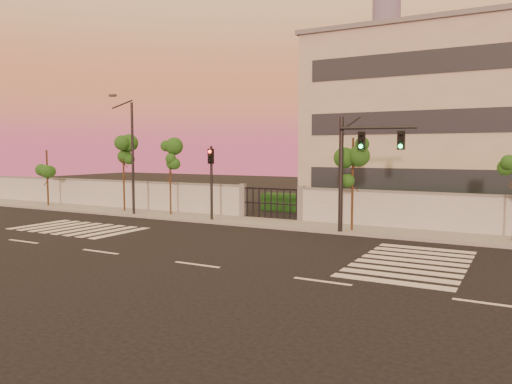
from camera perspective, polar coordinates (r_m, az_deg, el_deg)
ground at (r=19.04m, az=-6.74°, el=-8.27°), size 120.00×120.00×0.00m
sidewalk at (r=28.09m, az=5.81°, el=-3.89°), size 60.00×3.00×0.15m
perimeter_wall at (r=29.30m, az=7.16°, el=-1.58°), size 60.00×0.36×2.20m
hedge_row at (r=31.53m, az=10.78°, el=-1.64°), size 41.00×4.25×1.80m
institutional_building at (r=37.17m, az=26.15°, el=7.16°), size 24.40×12.40×12.25m
distant_skyscraper at (r=310.09m, az=14.60°, el=15.30°), size 16.00×16.00×118.00m
road_markings at (r=22.95m, az=-4.50°, el=-5.99°), size 57.00×7.62×0.02m
street_tree_a at (r=40.76m, az=-22.74°, el=2.84°), size 1.63×1.29×4.33m
street_tree_b at (r=35.44m, az=-14.88°, el=3.89°), size 1.59×1.26×5.23m
street_tree_c at (r=32.73m, az=-9.75°, el=3.44°), size 1.44×1.15×4.86m
street_tree_d at (r=26.30m, az=11.06°, el=3.27°), size 1.47×1.17×4.95m
traffic_signal_main at (r=25.44m, az=11.30°, el=3.52°), size 3.77×0.73×5.97m
traffic_signal_secondary at (r=29.94m, az=-5.14°, el=2.07°), size 0.35×0.34×4.55m
streetlight_west at (r=33.35m, az=-14.11°, el=4.43°), size 0.46×1.86×7.73m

